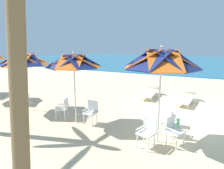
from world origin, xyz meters
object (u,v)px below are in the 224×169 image
(beach_umbrella_2, at_px, (24,60))
(sun_lounger_2, at_px, (150,92))
(plastic_chair_2, at_px, (174,129))
(cooler_box, at_px, (172,121))
(beach_umbrella_0, at_px, (161,60))
(plastic_chair_5, at_px, (22,95))
(sun_lounger_1, at_px, (186,98))
(plastic_chair_3, at_px, (91,111))
(palm_tree_0, at_px, (14,14))
(plastic_chair_0, at_px, (168,121))
(plastic_chair_1, at_px, (147,131))
(beach_umbrella_1, at_px, (74,62))
(plastic_chair_4, at_px, (63,107))

(beach_umbrella_2, distance_m, sun_lounger_2, 6.68)
(plastic_chair_2, relative_size, cooler_box, 1.73)
(beach_umbrella_0, relative_size, plastic_chair_5, 3.34)
(cooler_box, bearing_deg, sun_lounger_1, 89.15)
(sun_lounger_1, bearing_deg, sun_lounger_2, 169.39)
(plastic_chair_3, relative_size, palm_tree_0, 0.15)
(beach_umbrella_0, distance_m, cooler_box, 2.70)
(sun_lounger_1, bearing_deg, plastic_chair_3, -122.19)
(plastic_chair_3, bearing_deg, plastic_chair_0, 5.81)
(sun_lounger_1, xyz_separation_m, palm_tree_0, (-1.88, -8.02, 3.13))
(plastic_chair_1, relative_size, beach_umbrella_1, 0.32)
(beach_umbrella_1, bearing_deg, sun_lounger_1, 54.21)
(plastic_chair_3, relative_size, sun_lounger_2, 0.40)
(beach_umbrella_0, height_order, cooler_box, beach_umbrella_0)
(beach_umbrella_0, xyz_separation_m, plastic_chair_2, (0.45, 0.03, -1.98))
(plastic_chair_5, xyz_separation_m, cooler_box, (7.06, 0.69, -0.30))
(plastic_chair_5, distance_m, cooler_box, 7.10)
(plastic_chair_2, relative_size, plastic_chair_3, 1.00)
(plastic_chair_1, distance_m, beach_umbrella_1, 3.49)
(plastic_chair_2, height_order, plastic_chair_3, same)
(plastic_chair_3, xyz_separation_m, palm_tree_0, (0.90, -3.60, 2.91))
(cooler_box, bearing_deg, beach_umbrella_1, -157.34)
(beach_umbrella_0, bearing_deg, plastic_chair_3, 173.67)
(plastic_chair_4, bearing_deg, beach_umbrella_2, 176.31)
(plastic_chair_0, xyz_separation_m, sun_lounger_2, (-1.94, 4.51, -0.22))
(plastic_chair_4, height_order, plastic_chair_5, same)
(plastic_chair_0, distance_m, beach_umbrella_2, 6.45)
(plastic_chair_0, relative_size, sun_lounger_1, 0.40)
(beach_umbrella_0, distance_m, plastic_chair_0, 2.07)
(beach_umbrella_1, bearing_deg, beach_umbrella_0, -1.33)
(plastic_chair_2, xyz_separation_m, beach_umbrella_1, (-3.58, 0.04, 1.81))
(plastic_chair_1, xyz_separation_m, cooler_box, (0.35, 1.88, -0.30))
(plastic_chair_2, xyz_separation_m, plastic_chair_4, (-4.27, 0.15, 0.00))
(plastic_chair_2, bearing_deg, plastic_chair_1, -143.74)
(sun_lounger_2, bearing_deg, plastic_chair_1, -74.05)
(plastic_chair_5, distance_m, sun_lounger_2, 6.71)
(beach_umbrella_0, relative_size, plastic_chair_0, 3.34)
(plastic_chair_1, xyz_separation_m, sun_lounger_1, (0.40, 5.14, -0.22))
(plastic_chair_5, distance_m, sun_lounger_1, 8.13)
(plastic_chair_0, xyz_separation_m, plastic_chair_5, (-7.07, 0.19, 0.00))
(plastic_chair_4, relative_size, sun_lounger_2, 0.40)
(beach_umbrella_2, height_order, sun_lounger_1, beach_umbrella_2)
(plastic_chair_3, bearing_deg, palm_tree_0, -75.89)
(sun_lounger_1, distance_m, cooler_box, 3.26)
(beach_umbrella_1, bearing_deg, plastic_chair_3, 20.92)
(palm_tree_0, bearing_deg, plastic_chair_5, 142.12)
(beach_umbrella_0, relative_size, sun_lounger_1, 1.33)
(sun_lounger_1, bearing_deg, beach_umbrella_0, -92.48)
(beach_umbrella_0, xyz_separation_m, plastic_chair_5, (-6.90, 0.75, -1.98))
(plastic_chair_3, xyz_separation_m, sun_lounger_1, (2.78, 4.42, -0.22))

